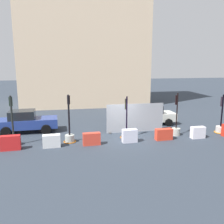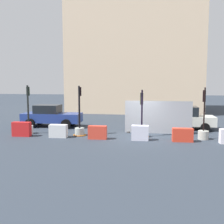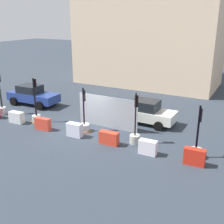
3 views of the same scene
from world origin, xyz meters
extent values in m
plane|color=#2E3642|center=(0.00, 0.00, 0.00)|extent=(120.00, 120.00, 0.00)
cylinder|color=silver|center=(-7.38, -0.07, 0.26)|extent=(0.57, 0.57, 0.53)
cylinder|color=black|center=(-7.38, -0.07, 1.87)|extent=(0.12, 0.12, 2.67)
cube|color=black|center=(-7.40, 0.05, 2.81)|extent=(0.20, 0.16, 0.58)
sphere|color=red|center=(-7.42, 0.12, 3.01)|extent=(0.11, 0.11, 0.11)
sphere|color=orange|center=(-7.42, 0.12, 2.81)|extent=(0.11, 0.11, 0.11)
sphere|color=green|center=(-7.42, 0.12, 2.62)|extent=(0.11, 0.11, 0.11)
cylinder|color=#AAB2AC|center=(-3.87, -0.10, 0.25)|extent=(0.61, 0.61, 0.49)
cylinder|color=black|center=(-3.87, -0.10, 1.83)|extent=(0.12, 0.12, 2.68)
cube|color=black|center=(-3.86, 0.02, 2.81)|extent=(0.19, 0.15, 0.57)
sphere|color=red|center=(-3.85, 0.10, 3.00)|extent=(0.11, 0.11, 0.11)
sphere|color=orange|center=(-3.85, 0.10, 2.81)|extent=(0.11, 0.11, 0.11)
sphere|color=green|center=(-3.85, 0.10, 2.63)|extent=(0.11, 0.11, 0.11)
torus|color=orange|center=(-3.87, -0.10, 0.03)|extent=(0.82, 0.82, 0.06)
cylinder|color=silver|center=(0.08, 0.12, 0.24)|extent=(0.67, 0.67, 0.48)
cylinder|color=black|center=(0.08, 0.12, 1.70)|extent=(0.10, 0.10, 2.44)
cube|color=black|center=(0.05, 0.23, 2.38)|extent=(0.18, 0.16, 0.74)
sphere|color=red|center=(0.03, 0.30, 2.63)|extent=(0.10, 0.10, 0.10)
sphere|color=orange|center=(0.03, 0.30, 2.38)|extent=(0.10, 0.10, 0.10)
sphere|color=green|center=(0.03, 0.30, 2.14)|extent=(0.10, 0.10, 0.10)
torus|color=orange|center=(0.08, 0.12, 0.03)|extent=(0.91, 0.91, 0.05)
cylinder|color=#B0B2A7|center=(3.75, 0.00, 0.26)|extent=(0.62, 0.62, 0.52)
cylinder|color=black|center=(3.75, 0.00, 1.80)|extent=(0.08, 0.08, 2.57)
cube|color=black|center=(3.73, 0.11, 2.58)|extent=(0.18, 0.15, 0.69)
sphere|color=red|center=(3.72, 0.19, 2.81)|extent=(0.11, 0.11, 0.11)
sphere|color=orange|center=(3.72, 0.19, 2.58)|extent=(0.11, 0.11, 0.11)
sphere|color=green|center=(3.72, 0.19, 2.35)|extent=(0.11, 0.11, 0.11)
cylinder|color=beige|center=(7.32, -0.06, 0.25)|extent=(0.69, 0.69, 0.49)
cylinder|color=black|center=(7.32, -0.06, 1.70)|extent=(0.11, 0.11, 2.41)
cube|color=black|center=(7.34, 0.07, 2.36)|extent=(0.19, 0.17, 0.72)
sphere|color=red|center=(7.35, 0.16, 2.60)|extent=(0.11, 0.11, 0.11)
sphere|color=orange|center=(7.35, 0.16, 2.36)|extent=(0.11, 0.11, 0.11)
sphere|color=green|center=(7.35, 0.16, 2.12)|extent=(0.11, 0.11, 0.11)
torus|color=orange|center=(7.32, -0.06, 0.04)|extent=(0.89, 0.89, 0.08)
cube|color=red|center=(-7.40, -0.96, 0.45)|extent=(1.17, 0.45, 0.91)
cube|color=silver|center=(-5.00, -0.89, 0.40)|extent=(1.10, 0.53, 0.80)
cube|color=red|center=(-2.50, -0.97, 0.40)|extent=(1.12, 0.43, 0.80)
cube|color=silver|center=(0.03, -0.89, 0.44)|extent=(1.00, 0.50, 0.87)
cube|color=red|center=(2.46, -0.84, 0.39)|extent=(1.18, 0.50, 0.77)
cube|color=white|center=(4.94, -0.94, 0.41)|extent=(1.00, 0.47, 0.81)
cube|color=navy|center=(-6.96, 2.90, 0.70)|extent=(4.52, 1.85, 0.69)
cube|color=black|center=(-7.29, 2.88, 1.36)|extent=(1.89, 1.55, 0.64)
cylinder|color=black|center=(-5.61, 3.85, 0.36)|extent=(0.72, 0.31, 0.71)
cylinder|color=black|center=(-5.54, 2.04, 0.36)|extent=(0.72, 0.31, 0.71)
cylinder|color=black|center=(-8.37, 3.75, 0.36)|extent=(0.72, 0.31, 0.71)
cylinder|color=black|center=(-8.31, 1.94, 0.36)|extent=(0.72, 0.31, 0.71)
cube|color=silver|center=(3.00, 3.43, 0.64)|extent=(4.22, 1.70, 0.67)
cube|color=black|center=(3.02, 3.43, 1.32)|extent=(1.75, 1.49, 0.68)
cylinder|color=black|center=(1.69, 2.53, 0.31)|extent=(0.61, 0.28, 0.61)
cylinder|color=black|center=(1.69, 4.33, 0.31)|extent=(0.61, 0.28, 0.61)
cylinder|color=black|center=(4.30, 2.52, 0.31)|extent=(0.61, 0.28, 0.61)
cylinder|color=black|center=(4.31, 4.33, 0.31)|extent=(0.61, 0.28, 0.61)
cube|color=beige|center=(-1.59, 15.17, 8.49)|extent=(14.97, 7.43, 16.98)
cube|color=#9CA1A8|center=(1.08, 1.42, 1.08)|extent=(4.40, 0.04, 2.17)
cube|color=#4C4C4C|center=(-0.90, 1.42, 0.05)|extent=(0.16, 0.50, 0.10)
cube|color=#4C4C4C|center=(3.06, 1.42, 0.05)|extent=(0.16, 0.50, 0.10)
camera|label=1|loc=(-4.03, -15.76, 5.20)|focal=38.85mm
camera|label=2|loc=(0.88, -15.91, 3.32)|focal=41.63mm
camera|label=3|loc=(9.80, -13.96, 7.16)|focal=44.86mm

